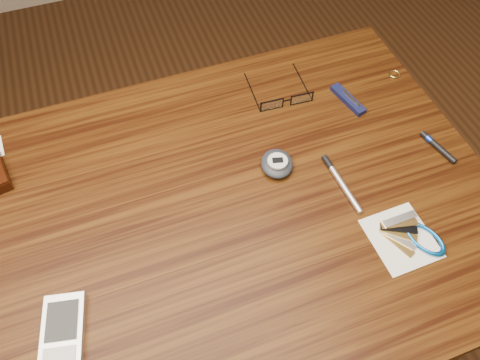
{
  "coord_description": "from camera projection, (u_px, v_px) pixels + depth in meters",
  "views": [
    {
      "loc": [
        -0.1,
        -0.41,
        1.44
      ],
      "look_at": [
        0.06,
        0.04,
        0.76
      ],
      "focal_mm": 35.0,
      "sensor_mm": 36.0,
      "label": 1
    }
  ],
  "objects": [
    {
      "name": "notepad_keys",
      "position": [
        412.0,
        237.0,
        0.77
      ],
      "size": [
        0.12,
        0.11,
        0.01
      ],
      "color": "silver",
      "rests_on": "desk"
    },
    {
      "name": "eyeglasses",
      "position": [
        286.0,
        100.0,
        0.94
      ],
      "size": [
        0.12,
        0.12,
        0.02
      ],
      "color": "black",
      "rests_on": "desk"
    },
    {
      "name": "silver_pen",
      "position": [
        339.0,
        179.0,
        0.84
      ],
      "size": [
        0.02,
        0.13,
        0.01
      ],
      "color": "silver",
      "rests_on": "desk"
    },
    {
      "name": "pda_phone",
      "position": [
        63.0,
        332.0,
        0.68
      ],
      "size": [
        0.08,
        0.12,
        0.02
      ],
      "color": "#AFB0B4",
      "rests_on": "desk"
    },
    {
      "name": "ground",
      "position": [
        226.0,
        337.0,
        1.42
      ],
      "size": [
        3.8,
        3.8,
        0.0
      ],
      "primitive_type": "plane",
      "color": "#472814",
      "rests_on": "ground"
    },
    {
      "name": "pedometer",
      "position": [
        277.0,
        163.0,
        0.85
      ],
      "size": [
        0.07,
        0.08,
        0.03
      ],
      "color": "#21232D",
      "rests_on": "desk"
    },
    {
      "name": "pocket_knife",
      "position": [
        348.0,
        99.0,
        0.95
      ],
      "size": [
        0.04,
        0.09,
        0.01
      ],
      "color": "#0D1033",
      "rests_on": "desk"
    },
    {
      "name": "desk",
      "position": [
        217.0,
        238.0,
        0.89
      ],
      "size": [
        1.0,
        0.7,
        0.75
      ],
      "color": "#321A08",
      "rests_on": "ground"
    },
    {
      "name": "gold_ring",
      "position": [
        395.0,
        74.0,
        1.0
      ],
      "size": [
        0.03,
        0.03,
        0.0
      ],
      "primitive_type": "torus",
      "rotation": [
        0.0,
        0.0,
        0.19
      ],
      "color": "tan",
      "rests_on": "desk"
    },
    {
      "name": "black_blue_pen",
      "position": [
        437.0,
        146.0,
        0.88
      ],
      "size": [
        0.03,
        0.08,
        0.01
      ],
      "color": "black",
      "rests_on": "desk"
    }
  ]
}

